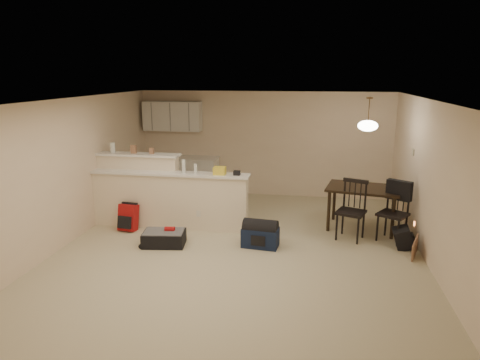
% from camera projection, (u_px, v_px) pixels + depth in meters
% --- Properties ---
extents(room, '(7.00, 7.02, 2.50)m').
position_uv_depth(room, '(239.00, 179.00, 6.92)').
color(room, beige).
rests_on(room, ground).
extents(breakfast_bar, '(3.08, 0.58, 1.39)m').
position_uv_depth(breakfast_bar, '(158.00, 195.00, 8.30)').
color(breakfast_bar, '#F2E2C4').
rests_on(breakfast_bar, ground).
extents(upper_cabinets, '(1.40, 0.34, 0.70)m').
position_uv_depth(upper_cabinets, '(172.00, 116.00, 10.29)').
color(upper_cabinets, white).
rests_on(upper_cabinets, room).
extents(kitchen_counter, '(1.80, 0.60, 0.90)m').
position_uv_depth(kitchen_counter, '(181.00, 176.00, 10.49)').
color(kitchen_counter, white).
rests_on(kitchen_counter, ground).
extents(thermostat, '(0.02, 0.12, 0.12)m').
position_uv_depth(thermostat, '(413.00, 152.00, 7.85)').
color(thermostat, beige).
rests_on(thermostat, room).
extents(jar, '(0.10, 0.10, 0.20)m').
position_uv_depth(jar, '(113.00, 148.00, 8.37)').
color(jar, silver).
rests_on(jar, breakfast_bar).
extents(cereal_box, '(0.10, 0.07, 0.16)m').
position_uv_depth(cereal_box, '(134.00, 149.00, 8.30)').
color(cereal_box, '#96694D').
rests_on(cereal_box, breakfast_bar).
extents(small_box, '(0.08, 0.06, 0.12)m').
position_uv_depth(small_box, '(152.00, 151.00, 8.25)').
color(small_box, '#96694D').
rests_on(small_box, breakfast_bar).
extents(bottle_a, '(0.07, 0.07, 0.26)m').
position_uv_depth(bottle_a, '(184.00, 166.00, 7.98)').
color(bottle_a, silver).
rests_on(bottle_a, breakfast_bar).
extents(bottle_b, '(0.06, 0.06, 0.18)m').
position_uv_depth(bottle_b, '(195.00, 169.00, 7.95)').
color(bottle_b, silver).
rests_on(bottle_b, breakfast_bar).
extents(bag_lump, '(0.22, 0.18, 0.14)m').
position_uv_depth(bag_lump, '(220.00, 171.00, 7.88)').
color(bag_lump, '#96694D').
rests_on(bag_lump, breakfast_bar).
extents(pouch, '(0.12, 0.10, 0.08)m').
position_uv_depth(pouch, '(237.00, 173.00, 7.84)').
color(pouch, '#96694D').
rests_on(pouch, breakfast_bar).
extents(dining_table, '(1.45, 1.10, 0.82)m').
position_uv_depth(dining_table, '(363.00, 192.00, 8.07)').
color(dining_table, black).
rests_on(dining_table, ground).
extents(pendant_lamp, '(0.36, 0.36, 0.62)m').
position_uv_depth(pendant_lamp, '(368.00, 125.00, 7.76)').
color(pendant_lamp, brown).
rests_on(pendant_lamp, room).
extents(dining_chair_near, '(0.60, 0.58, 1.07)m').
position_uv_depth(dining_chair_near, '(351.00, 211.00, 7.59)').
color(dining_chair_near, black).
rests_on(dining_chair_near, ground).
extents(dining_chair_far, '(0.62, 0.62, 1.05)m').
position_uv_depth(dining_chair_far, '(393.00, 213.00, 7.51)').
color(dining_chair_far, black).
rests_on(dining_chair_far, ground).
extents(suitcase, '(0.77, 0.56, 0.24)m').
position_uv_depth(suitcase, '(164.00, 238.00, 7.42)').
color(suitcase, black).
rests_on(suitcase, ground).
extents(red_backpack, '(0.36, 0.25, 0.50)m').
position_uv_depth(red_backpack, '(128.00, 217.00, 8.11)').
color(red_backpack, '#AC1315').
rests_on(red_backpack, ground).
extents(navy_duffel, '(0.65, 0.40, 0.34)m').
position_uv_depth(navy_duffel, '(260.00, 237.00, 7.35)').
color(navy_duffel, '#121E3A').
rests_on(navy_duffel, ground).
extents(black_daypack, '(0.30, 0.40, 0.34)m').
position_uv_depth(black_daypack, '(403.00, 238.00, 7.31)').
color(black_daypack, black).
rests_on(black_daypack, ground).
extents(cardboard_sheet, '(0.18, 0.41, 0.33)m').
position_uv_depth(cardboard_sheet, '(415.00, 248.00, 6.89)').
color(cardboard_sheet, '#96694D').
rests_on(cardboard_sheet, ground).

